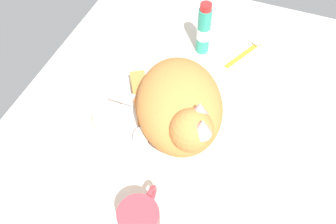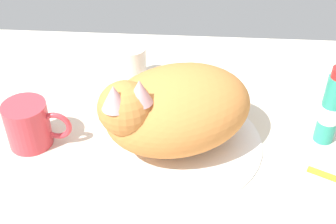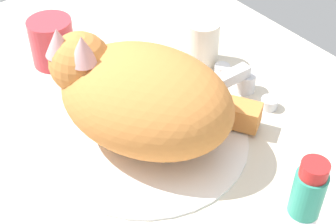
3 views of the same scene
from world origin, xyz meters
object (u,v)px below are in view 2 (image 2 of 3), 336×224
Objects in this scene: faucet at (183,76)px; rinse_cup at (132,65)px; toothpaste_bottle at (331,108)px; cat at (173,108)px; coffee_mug at (29,125)px.

rinse_cup is at bearing 175.15° from faucet.
faucet is 31.92cm from toothpaste_bottle.
faucet is 20.24cm from cat.
rinse_cup is at bearing 53.90° from coffee_mug.
coffee_mug reaches higher than faucet.
toothpaste_bottle is (53.99, 4.75, 2.99)cm from coffee_mug.
rinse_cup is (-11.00, 0.93, 1.79)cm from faucet.
toothpaste_bottle is at bearing 5.03° from coffee_mug.
coffee_mug is at bearing -174.97° from toothpaste_bottle.
coffee_mug is 0.77× the size of toothpaste_bottle.
rinse_cup is at bearing 155.97° from toothpaste_bottle.
faucet is 1.74× the size of rinse_cup.
coffee_mug is at bearing -142.22° from faucet.
coffee_mug is (-25.88, -1.49, -3.95)cm from cat.
cat is at bearing -173.38° from toothpaste_bottle.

